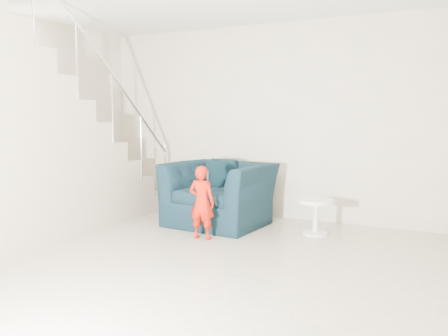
{
  "coord_description": "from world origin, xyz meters",
  "views": [
    {
      "loc": [
        2.51,
        -3.51,
        1.43
      ],
      "look_at": [
        0.15,
        1.2,
        0.85
      ],
      "focal_mm": 38.0,
      "sensor_mm": 36.0,
      "label": 1
    }
  ],
  "objects": [
    {
      "name": "floor",
      "position": [
        0.0,
        0.0,
        0.0
      ],
      "size": [
        5.5,
        5.5,
        0.0
      ],
      "primitive_type": "plane",
      "color": "gray",
      "rests_on": "ground"
    },
    {
      "name": "throw",
      "position": [
        -0.85,
        1.94,
        0.51
      ],
      "size": [
        0.04,
        0.45,
        0.5
      ],
      "primitive_type": "cube",
      "color": "black",
      "rests_on": "armchair"
    },
    {
      "name": "staircase",
      "position": [
        -2.0,
        0.55,
        0.95
      ],
      "size": [
        1.02,
        3.03,
        3.62
      ],
      "color": "#ADA089",
      "rests_on": "floor"
    },
    {
      "name": "armchair",
      "position": [
        -0.3,
        1.97,
        0.41
      ],
      "size": [
        1.34,
        1.2,
        0.81
      ],
      "primitive_type": "imported",
      "rotation": [
        0.0,
        0.0,
        -0.09
      ],
      "color": "black",
      "rests_on": "floor"
    },
    {
      "name": "toddler",
      "position": [
        -0.15,
        1.22,
        0.43
      ],
      "size": [
        0.33,
        0.23,
        0.86
      ],
      "primitive_type": "imported",
      "rotation": [
        0.0,
        0.0,
        3.23
      ],
      "color": "#A32005",
      "rests_on": "floor"
    },
    {
      "name": "cushion",
      "position": [
        -0.4,
        2.3,
        0.65
      ],
      "size": [
        0.39,
        0.19,
        0.39
      ],
      "primitive_type": "cube",
      "rotation": [
        0.21,
        0.0,
        0.0
      ],
      "color": "black",
      "rests_on": "armchair"
    },
    {
      "name": "side_table",
      "position": [
        0.99,
        2.01,
        0.29
      ],
      "size": [
        0.43,
        0.43,
        0.43
      ],
      "color": "silver",
      "rests_on": "floor"
    },
    {
      "name": "back_wall",
      "position": [
        0.0,
        2.75,
        1.35
      ],
      "size": [
        5.0,
        0.0,
        5.0
      ],
      "primitive_type": "plane",
      "rotation": [
        1.57,
        0.0,
        0.0
      ],
      "color": "#B4AD92",
      "rests_on": "floor"
    },
    {
      "name": "phone",
      "position": [
        -0.03,
        1.16,
        0.75
      ],
      "size": [
        0.03,
        0.05,
        0.1
      ],
      "primitive_type": "cube",
      "rotation": [
        0.0,
        0.0,
        0.3
      ],
      "color": "black",
      "rests_on": "toddler"
    }
  ]
}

